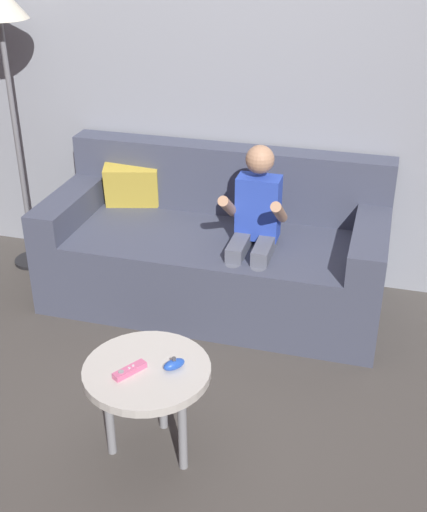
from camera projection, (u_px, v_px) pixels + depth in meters
name	position (u px, v px, depth m)	size (l,w,h in m)	color
ground_plane	(152.00, 427.00, 2.90)	(10.24, 10.24, 0.00)	#4C4742
wall_back	(239.00, 63.00, 3.61)	(5.12, 0.05, 2.50)	#999EA8
couch	(215.00, 251.00, 3.73)	(1.84, 0.80, 0.82)	#474C60
person_seated_on_couch	(254.00, 228.00, 3.39)	(0.31, 0.38, 0.96)	slate
coffee_table	(148.00, 377.00, 2.59)	(0.50, 0.50, 0.43)	beige
game_remote_pink_near_edge	(129.00, 370.00, 2.53)	(0.10, 0.14, 0.03)	pink
nunchuk_blue	(174.00, 364.00, 2.55)	(0.09, 0.10, 0.05)	blue
floor_lamp	(0.00, 24.00, 3.56)	(0.32, 0.32, 1.67)	black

